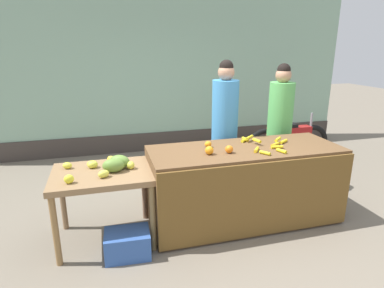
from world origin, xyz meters
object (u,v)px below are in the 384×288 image
at_px(vendor_woman_blue_shirt, 224,131).
at_px(produce_sack, 161,180).
at_px(produce_crate, 128,244).
at_px(vendor_woman_green_shirt, 279,128).
at_px(parked_motorcycle, 288,140).

height_order(vendor_woman_blue_shirt, produce_sack, vendor_woman_blue_shirt).
distance_m(produce_crate, produce_sack, 1.35).
height_order(vendor_woman_green_shirt, parked_motorcycle, vendor_woman_green_shirt).
xyz_separation_m(parked_motorcycle, produce_crate, (-2.98, -2.00, -0.27)).
distance_m(parked_motorcycle, produce_sack, 2.54).
relative_size(produce_crate, produce_sack, 0.89).
distance_m(vendor_woman_blue_shirt, produce_sack, 1.09).
xyz_separation_m(vendor_woman_green_shirt, produce_sack, (-1.66, 0.15, -0.65)).
bearing_deg(vendor_woman_blue_shirt, vendor_woman_green_shirt, 3.91).
xyz_separation_m(vendor_woman_blue_shirt, produce_crate, (-1.39, -1.02, -0.80)).
bearing_deg(vendor_woman_green_shirt, produce_crate, -154.24).
height_order(vendor_woman_green_shirt, produce_sack, vendor_woman_green_shirt).
relative_size(parked_motorcycle, produce_crate, 3.64).
distance_m(vendor_woman_blue_shirt, produce_crate, 1.90).
bearing_deg(produce_crate, vendor_woman_green_shirt, 25.76).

